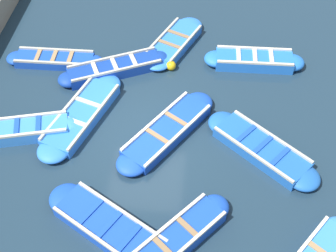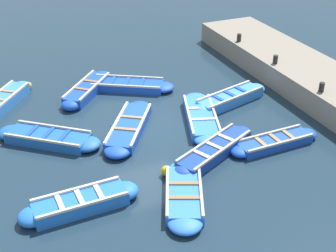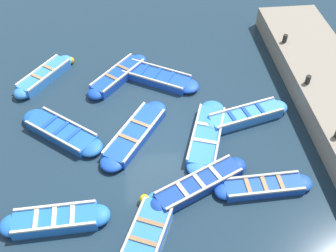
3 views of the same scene
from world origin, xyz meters
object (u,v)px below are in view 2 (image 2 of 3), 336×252
boat_alongside (230,99)px  boat_far_corner (274,142)px  boat_outer_right (127,85)px  boat_stern_in (184,195)px  boat_broadside (129,127)px  boat_drifting (201,118)px  buoy_orange_near (166,171)px  boat_centre (214,151)px  bollard_mid_south (322,87)px  boat_bow_out (5,100)px  boat_outer_left (80,203)px  bollard_north (239,38)px  bollard_mid_north (275,59)px  boat_mid_row (87,89)px  buoy_yellow_far (28,86)px  boat_inner_gap (48,138)px

boat_alongside → boat_far_corner: 3.32m
boat_outer_right → boat_far_corner: boat_outer_right is taller
boat_stern_in → boat_broadside: bearing=-87.5°
boat_drifting → buoy_orange_near: 3.57m
boat_far_corner → boat_broadside: bearing=-34.3°
boat_centre → bollard_mid_south: (-4.92, -0.99, 0.92)m
boat_bow_out → boat_centre: bearing=132.2°
boat_alongside → boat_outer_left: 7.99m
boat_broadside → buoy_orange_near: size_ratio=11.61×
bollard_north → bollard_mid_north: (0.00, 2.93, 0.00)m
boat_alongside → boat_mid_row: size_ratio=1.18×
boat_centre → boat_outer_left: bearing=10.7°
buoy_orange_near → boat_bow_out: bearing=-59.7°
boat_mid_row → buoy_orange_near: 6.51m
boat_outer_left → bollard_mid_north: size_ratio=9.74×
boat_broadside → buoy_yellow_far: (2.73, -4.94, -0.01)m
boat_bow_out → boat_centre: boat_bow_out is taller
boat_bow_out → bollard_north: 10.78m
buoy_yellow_far → boat_outer_right: bearing=157.1°
boat_outer_right → buoy_orange_near: boat_outer_right is taller
boat_stern_in → boat_outer_right: size_ratio=0.88×
boat_bow_out → bollard_mid_north: (-10.73, 2.48, 0.91)m
boat_bow_out → bollard_north: bollard_north is taller
boat_bow_out → boat_far_corner: bearing=139.9°
boat_bow_out → buoy_yellow_far: (-1.05, -1.10, -0.05)m
boat_broadside → bollard_mid_south: (-6.95, 1.58, 0.94)m
bollard_mid_north → buoy_yellow_far: bearing=-20.3°
boat_outer_left → bollard_north: bearing=-141.0°
boat_outer_right → bollard_mid_south: bearing=140.1°
boat_inner_gap → boat_outer_right: bearing=-142.5°
buoy_orange_near → buoy_yellow_far: buoy_orange_near is taller
buoy_orange_near → bollard_north: bearing=-133.2°
boat_stern_in → bollard_mid_south: 7.31m
boat_drifting → boat_broadside: same height
bollard_mid_south → boat_bow_out: bearing=-26.8°
boat_drifting → boat_far_corner: boat_drifting is taller
boat_far_corner → bollard_mid_north: (-2.79, -4.19, 0.96)m
bollard_north → buoy_orange_near: size_ratio=1.07×
bollard_mid_south → bollard_north: bearing=-90.0°
boat_broadside → boat_stern_in: bearing=92.5°
boat_far_corner → bollard_mid_south: bearing=-155.7°
buoy_orange_near → boat_centre: bearing=-168.6°
bollard_north → boat_broadside: bearing=31.7°
boat_outer_left → boat_outer_right: 7.71m
boat_alongside → bollard_mid_north: size_ratio=10.67×
boat_broadside → boat_centre: 3.27m
boat_drifting → boat_bow_out: bearing=-33.2°
boat_centre → bollard_mid_north: bollard_mid_north is taller
boat_mid_row → boat_far_corner: bearing=126.6°
boat_outer_right → boat_bow_out: 4.89m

